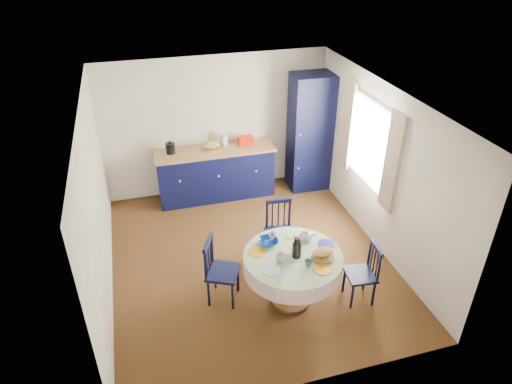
# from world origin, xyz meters

# --- Properties ---
(floor) EXTENTS (4.50, 4.50, 0.00)m
(floor) POSITION_xyz_m (0.00, 0.00, 0.00)
(floor) COLOR black
(floor) RESTS_ON ground
(ceiling) EXTENTS (4.50, 4.50, 0.00)m
(ceiling) POSITION_xyz_m (0.00, 0.00, 2.50)
(ceiling) COLOR white
(ceiling) RESTS_ON wall_back
(wall_back) EXTENTS (4.00, 0.02, 2.50)m
(wall_back) POSITION_xyz_m (0.00, 2.25, 1.25)
(wall_back) COLOR white
(wall_back) RESTS_ON floor
(wall_left) EXTENTS (0.02, 4.50, 2.50)m
(wall_left) POSITION_xyz_m (-2.00, 0.00, 1.25)
(wall_left) COLOR white
(wall_left) RESTS_ON floor
(wall_right) EXTENTS (0.02, 4.50, 2.50)m
(wall_right) POSITION_xyz_m (2.00, 0.00, 1.25)
(wall_right) COLOR white
(wall_right) RESTS_ON floor
(window) EXTENTS (0.10, 1.74, 1.45)m
(window) POSITION_xyz_m (1.95, 0.30, 1.52)
(window) COLOR white
(window) RESTS_ON wall_right
(kitchen_counter) EXTENTS (2.11, 0.66, 1.18)m
(kitchen_counter) POSITION_xyz_m (-0.10, 1.96, 0.48)
(kitchen_counter) COLOR black
(kitchen_counter) RESTS_ON floor
(pantry_cabinet) EXTENTS (0.77, 0.57, 2.16)m
(pantry_cabinet) POSITION_xyz_m (1.66, 1.85, 1.08)
(pantry_cabinet) COLOR black
(pantry_cabinet) RESTS_ON floor
(dining_table) EXTENTS (1.26, 1.26, 1.04)m
(dining_table) POSITION_xyz_m (0.32, -1.00, 0.64)
(dining_table) COLOR #593019
(dining_table) RESTS_ON floor
(chair_left) EXTENTS (0.54, 0.55, 0.93)m
(chair_left) POSITION_xyz_m (-0.58, -0.69, 0.47)
(chair_left) COLOR black
(chair_left) RESTS_ON floor
(chair_far) EXTENTS (0.46, 0.44, 0.94)m
(chair_far) POSITION_xyz_m (0.45, -0.07, 0.47)
(chair_far) COLOR black
(chair_far) RESTS_ON floor
(chair_right) EXTENTS (0.40, 0.42, 0.86)m
(chair_right) POSITION_xyz_m (1.22, -1.21, 0.44)
(chair_right) COLOR black
(chair_right) RESTS_ON floor
(mug_a) EXTENTS (0.13, 0.13, 0.10)m
(mug_a) POSITION_xyz_m (0.12, -1.05, 0.81)
(mug_a) COLOR silver
(mug_a) RESTS_ON dining_table
(mug_b) EXTENTS (0.09, 0.09, 0.09)m
(mug_b) POSITION_xyz_m (0.41, -1.24, 0.81)
(mug_b) COLOR #306A6A
(mug_b) RESTS_ON dining_table
(mug_c) EXTENTS (0.13, 0.13, 0.10)m
(mug_c) POSITION_xyz_m (0.57, -0.74, 0.81)
(mug_c) COLOR black
(mug_c) RESTS_ON dining_table
(mug_d) EXTENTS (0.11, 0.11, 0.10)m
(mug_d) POSITION_xyz_m (0.16, -0.60, 0.81)
(mug_d) COLOR silver
(mug_d) RESTS_ON dining_table
(cobalt_bowl) EXTENTS (0.26, 0.26, 0.06)m
(cobalt_bowl) POSITION_xyz_m (0.08, -0.67, 0.79)
(cobalt_bowl) COLOR navy
(cobalt_bowl) RESTS_ON dining_table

